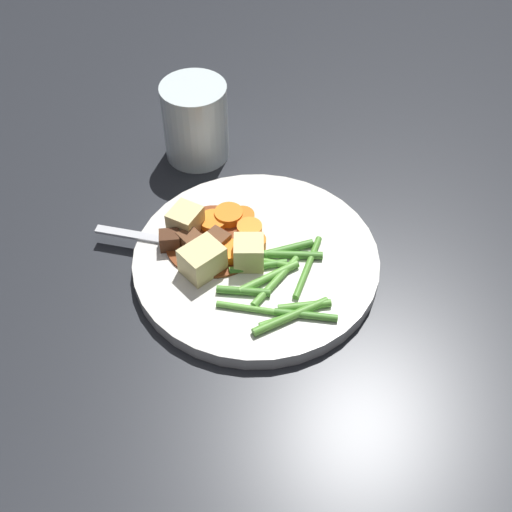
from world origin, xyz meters
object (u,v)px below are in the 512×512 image
carrot_slice_2 (242,218)px  meat_chunk_0 (190,241)px  dinner_plate (256,261)px  carrot_slice_1 (254,243)px  potato_chunk_0 (202,260)px  meat_chunk_2 (214,244)px  water_glass (195,122)px  carrot_slice_0 (230,253)px  carrot_slice_3 (213,222)px  potato_chunk_1 (246,251)px  carrot_slice_4 (229,216)px  carrot_slice_5 (250,230)px  meat_chunk_1 (170,240)px  potato_chunk_2 (185,221)px  fork (180,243)px

carrot_slice_2 → meat_chunk_0: size_ratio=1.25×
dinner_plate → carrot_slice_1: carrot_slice_1 is taller
potato_chunk_0 → meat_chunk_2: size_ratio=1.31×
potato_chunk_0 → water_glass: size_ratio=0.41×
dinner_plate → carrot_slice_0: carrot_slice_0 is taller
carrot_slice_3 → potato_chunk_1: (-0.06, 0.02, 0.01)m
carrot_slice_0 → carrot_slice_4: size_ratio=0.91×
carrot_slice_3 → carrot_slice_5: carrot_slice_5 is taller
carrot_slice_3 → meat_chunk_2: 0.04m
carrot_slice_4 → meat_chunk_0: bearing=83.9°
carrot_slice_1 → carrot_slice_4: (0.05, -0.01, 0.00)m
meat_chunk_1 → dinner_plate: bearing=-150.5°
carrot_slice_0 → meat_chunk_0: meat_chunk_0 is taller
carrot_slice_3 → potato_chunk_2: (0.02, 0.02, 0.01)m
carrot_slice_1 → fork: (0.06, 0.04, -0.00)m
carrot_slice_0 → carrot_slice_5: (0.00, -0.04, 0.00)m
carrot_slice_3 → fork: (0.01, 0.04, -0.00)m
dinner_plate → carrot_slice_2: 0.05m
carrot_slice_4 → potato_chunk_1: (-0.05, 0.04, 0.01)m
potato_chunk_1 → fork: 0.07m
potato_chunk_0 → carrot_slice_2: bearing=-81.1°
potato_chunk_1 → fork: (0.07, 0.02, -0.01)m
meat_chunk_0 → meat_chunk_1: bearing=35.0°
meat_chunk_2 → carrot_slice_4: bearing=-69.8°
meat_chunk_1 → potato_chunk_0: bearing=175.9°
carrot_slice_0 → potato_chunk_2: potato_chunk_2 is taller
carrot_slice_2 → water_glass: water_glass is taller
dinner_plate → carrot_slice_0: 0.03m
carrot_slice_1 → meat_chunk_2: 0.04m
carrot_slice_3 → carrot_slice_4: size_ratio=0.98×
carrot_slice_4 → carrot_slice_0: bearing=131.0°
dinner_plate → meat_chunk_1: size_ratio=12.18×
carrot_slice_0 → meat_chunk_0: (0.04, 0.02, 0.00)m
carrot_slice_5 → fork: bearing=49.1°
fork → water_glass: (0.10, -0.14, 0.03)m
potato_chunk_2 → fork: size_ratio=0.19×
carrot_slice_2 → carrot_slice_3: same height
carrot_slice_0 → water_glass: 0.19m
dinner_plate → water_glass: 0.20m
carrot_slice_4 → meat_chunk_1: 0.07m
carrot_slice_1 → carrot_slice_4: same height
carrot_slice_1 → potato_chunk_0: (0.02, 0.06, 0.01)m
carrot_slice_4 → dinner_plate: bearing=157.1°
carrot_slice_2 → meat_chunk_1: size_ratio=1.27×
potato_chunk_0 → meat_chunk_1: potato_chunk_0 is taller
fork → meat_chunk_1: bearing=58.0°
carrot_slice_1 → potato_chunk_2: 0.08m
carrot_slice_4 → carrot_slice_5: bearing=174.5°
dinner_plate → fork: size_ratio=1.55×
carrot_slice_4 → meat_chunk_0: 0.06m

